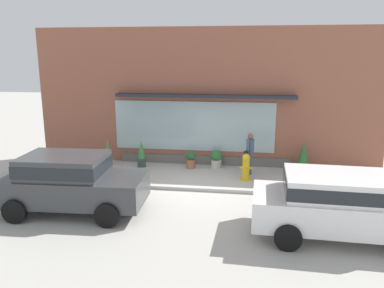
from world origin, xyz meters
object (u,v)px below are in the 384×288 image
(potted_plant_window_center, at_px, (108,152))
(potted_plant_doorstep, at_px, (216,159))
(potted_plant_by_entrance, at_px, (303,157))
(fire_hydrant, at_px, (246,167))
(pedestrian_with_handbag, at_px, (250,151))
(parked_car_white, at_px, (341,202))
(potted_plant_window_right, at_px, (191,160))
(parked_car_dark_gray, at_px, (70,180))
(potted_plant_near_hydrant, at_px, (141,154))

(potted_plant_window_center, xyz_separation_m, potted_plant_doorstep, (4.45, 0.16, -0.14))
(potted_plant_doorstep, distance_m, potted_plant_by_entrance, 3.36)
(fire_hydrant, bearing_deg, potted_plant_doorstep, 130.97)
(pedestrian_with_handbag, height_order, parked_car_white, parked_car_white)
(potted_plant_window_right, bearing_deg, fire_hydrant, -27.50)
(potted_plant_window_right, xyz_separation_m, potted_plant_by_entrance, (4.36, 0.22, 0.22))
(potted_plant_window_center, distance_m, potted_plant_doorstep, 4.45)
(parked_car_dark_gray, xyz_separation_m, potted_plant_doorstep, (3.79, 4.99, -0.58))
(potted_plant_by_entrance, bearing_deg, potted_plant_window_center, -178.86)
(parked_car_white, relative_size, potted_plant_near_hydrant, 4.02)
(pedestrian_with_handbag, relative_size, potted_plant_doorstep, 2.18)
(potted_plant_doorstep, relative_size, potted_plant_window_right, 1.07)
(fire_hydrant, distance_m, parked_car_white, 4.80)
(potted_plant_near_hydrant, bearing_deg, potted_plant_by_entrance, 2.50)
(fire_hydrant, height_order, parked_car_white, parked_car_white)
(fire_hydrant, xyz_separation_m, potted_plant_near_hydrant, (-4.18, 1.08, 0.05))
(fire_hydrant, bearing_deg, potted_plant_window_right, 152.50)
(potted_plant_doorstep, bearing_deg, parked_car_white, -57.57)
(potted_plant_near_hydrant, bearing_deg, potted_plant_window_center, 175.16)
(potted_plant_window_center, height_order, potted_plant_by_entrance, potted_plant_by_entrance)
(parked_car_white, height_order, potted_plant_doorstep, parked_car_white)
(pedestrian_with_handbag, relative_size, parked_car_white, 0.35)
(fire_hydrant, relative_size, potted_plant_window_right, 1.44)
(fire_hydrant, bearing_deg, parked_car_white, -60.78)
(pedestrian_with_handbag, xyz_separation_m, parked_car_dark_gray, (-5.09, -4.30, 0.05))
(parked_car_white, relative_size, potted_plant_by_entrance, 3.80)
(potted_plant_window_center, relative_size, potted_plant_window_right, 1.59)
(parked_car_dark_gray, height_order, potted_plant_window_center, parked_car_dark_gray)
(parked_car_white, height_order, potted_plant_window_right, parked_car_white)
(fire_hydrant, height_order, potted_plant_near_hydrant, potted_plant_near_hydrant)
(fire_hydrant, distance_m, potted_plant_by_entrance, 2.57)
(pedestrian_with_handbag, distance_m, potted_plant_near_hydrant, 4.34)
(potted_plant_window_center, xyz_separation_m, potted_plant_window_right, (3.44, -0.07, -0.16))
(potted_plant_doorstep, bearing_deg, potted_plant_window_center, -178.00)
(parked_car_dark_gray, height_order, potted_plant_window_right, parked_car_dark_gray)
(fire_hydrant, xyz_separation_m, potted_plant_by_entrance, (2.18, 1.36, 0.09))
(parked_car_dark_gray, xyz_separation_m, potted_plant_near_hydrant, (0.79, 4.71, -0.42))
(potted_plant_doorstep, distance_m, potted_plant_window_right, 1.03)
(parked_car_white, bearing_deg, fire_hydrant, 121.44)
(parked_car_dark_gray, height_order, potted_plant_near_hydrant, parked_car_dark_gray)
(potted_plant_by_entrance, bearing_deg, fire_hydrant, -148.05)
(parked_car_white, distance_m, potted_plant_window_right, 6.99)
(pedestrian_with_handbag, height_order, potted_plant_window_center, pedestrian_with_handbag)
(parked_car_dark_gray, relative_size, potted_plant_window_center, 3.92)
(potted_plant_doorstep, relative_size, potted_plant_near_hydrant, 0.64)
(parked_car_white, distance_m, potted_plant_by_entrance, 5.54)
(potted_plant_window_center, height_order, potted_plant_window_right, potted_plant_window_center)
(potted_plant_window_center, relative_size, potted_plant_near_hydrant, 0.96)
(fire_hydrant, height_order, potted_plant_window_right, fire_hydrant)
(potted_plant_window_center, distance_m, potted_plant_by_entrance, 7.80)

